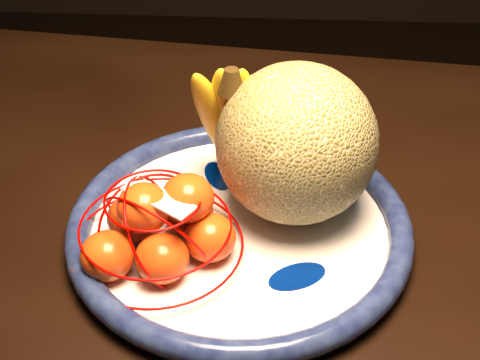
# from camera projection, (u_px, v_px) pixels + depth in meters

# --- Properties ---
(dining_table) EXTENTS (1.52, 1.01, 0.72)m
(dining_table) POSITION_uv_depth(u_px,v_px,m) (184.00, 270.00, 0.79)
(dining_table) COLOR black
(dining_table) RESTS_ON ground
(fruit_bowl) EXTENTS (0.37, 0.37, 0.03)m
(fruit_bowl) POSITION_uv_depth(u_px,v_px,m) (239.00, 226.00, 0.72)
(fruit_bowl) COLOR white
(fruit_bowl) RESTS_ON dining_table
(cantaloupe) EXTENTS (0.17, 0.17, 0.17)m
(cantaloupe) POSITION_uv_depth(u_px,v_px,m) (296.00, 144.00, 0.69)
(cantaloupe) COLOR olive
(cantaloupe) RESTS_ON fruit_bowl
(banana_bunch) EXTENTS (0.12, 0.11, 0.17)m
(banana_bunch) POSITION_uv_depth(u_px,v_px,m) (233.00, 113.00, 0.74)
(banana_bunch) COLOR gold
(banana_bunch) RESTS_ON fruit_bowl
(mandarin_bag) EXTENTS (0.20, 0.20, 0.11)m
(mandarin_bag) POSITION_uv_depth(u_px,v_px,m) (161.00, 227.00, 0.67)
(mandarin_bag) COLOR #F84E10
(mandarin_bag) RESTS_ON fruit_bowl
(price_tag) EXTENTS (0.08, 0.06, 0.01)m
(price_tag) POSITION_uv_depth(u_px,v_px,m) (159.00, 198.00, 0.64)
(price_tag) COLOR white
(price_tag) RESTS_ON mandarin_bag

